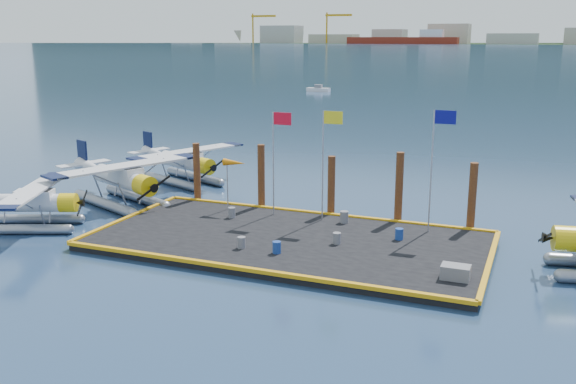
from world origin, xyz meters
name	(u,v)px	position (x,y,z in m)	size (l,w,h in m)	color
ground	(289,245)	(0.00, 0.00, 0.00)	(4000.00, 4000.00, 0.00)	navy
dock	(289,241)	(0.00, 0.00, 0.20)	(20.00, 10.00, 0.40)	black
dock_bumpers	(289,236)	(0.00, 0.00, 0.49)	(20.25, 10.25, 0.18)	#CE8E0C
seaplane_a	(29,206)	(-14.56, -2.78, 1.36)	(8.14, 8.58, 3.12)	gray
seaplane_b	(123,182)	(-12.70, 3.35, 1.59)	(9.52, 10.02, 3.65)	gray
seaplane_c	(185,164)	(-12.36, 10.39, 1.46)	(8.76, 9.25, 3.36)	gray
drum_0	(232,213)	(-4.48, 2.28, 0.70)	(0.42, 0.42, 0.60)	slate
drum_1	(277,247)	(0.35, -2.47, 0.69)	(0.41, 0.41, 0.58)	navy
drum_2	(337,238)	(2.60, -0.03, 0.69)	(0.41, 0.41, 0.58)	slate
drum_3	(241,242)	(-1.55, -2.43, 0.69)	(0.41, 0.41, 0.57)	slate
drum_4	(399,234)	(5.36, 1.84, 0.69)	(0.41, 0.41, 0.58)	navy
drum_5	(344,217)	(1.83, 3.71, 0.73)	(0.47, 0.47, 0.66)	slate
crate	(456,272)	(8.80, -2.70, 0.71)	(1.22, 0.81, 0.61)	slate
flagpole_red	(277,147)	(-2.29, 3.80, 4.40)	(1.14, 0.08, 6.00)	#9C9AA3
flagpole_yellow	(326,149)	(0.70, 3.80, 4.51)	(1.14, 0.08, 6.20)	#9C9AA3
flagpole_blue	(436,153)	(6.70, 3.80, 4.69)	(1.14, 0.08, 6.50)	#9C9AA3
windsock	(234,164)	(-5.03, 3.80, 3.23)	(1.40, 0.44, 3.12)	#9C9AA3
piling_0	(197,174)	(-8.50, 5.40, 2.00)	(0.44, 0.44, 4.00)	#442213
piling_1	(261,179)	(-4.00, 5.40, 2.10)	(0.44, 0.44, 4.20)	#442213
piling_2	(331,188)	(0.50, 5.40, 1.90)	(0.44, 0.44, 3.80)	#442213
piling_3	(399,190)	(4.50, 5.40, 2.15)	(0.44, 0.44, 4.30)	#442213
piling_4	(472,199)	(8.50, 5.40, 2.00)	(0.44, 0.44, 4.00)	#442213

